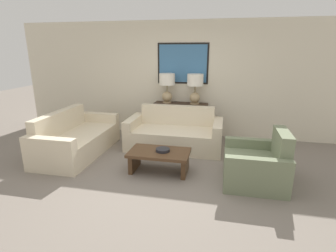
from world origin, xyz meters
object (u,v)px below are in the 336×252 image
Objects in this scene: couch_by_side at (76,140)px; decorative_bowl at (163,150)px; table_lamp_right at (195,85)px; table_lamp_left at (167,85)px; couch_by_back_wall at (175,135)px; armchair_near_back_wall at (257,165)px; coffee_table at (159,157)px; console_table at (180,120)px.

couch_by_side reaches higher than decorative_bowl.
table_lamp_right reaches higher than decorative_bowl.
table_lamp_left is 2.10m from decorative_bowl.
armchair_near_back_wall is at bearing -38.38° from couch_by_back_wall.
table_lamp_left reaches higher than armchair_near_back_wall.
couch_by_side is 1.92× the size of coffee_table.
couch_by_back_wall is 8.25× the size of decorative_bowl.
decorative_bowl is (0.02, -1.90, -0.01)m from console_table.
couch_by_back_wall reaches higher than coffee_table.
console_table reaches higher than coffee_table.
table_lamp_left is at bearing 133.74° from armchair_near_back_wall.
table_lamp_left reaches higher than decorative_bowl.
coffee_table is (-0.04, -1.91, -0.14)m from console_table.
console_table is 1.84× the size of table_lamp_right.
console_table is 0.89m from table_lamp_right.
couch_by_back_wall is 1.19m from coffee_table.
couch_by_side is at bearing -136.67° from table_lamp_left.
armchair_near_back_wall is at bearing -57.97° from table_lamp_right.
table_lamp_left is 0.69× the size of armchair_near_back_wall.
console_table is 0.74m from couch_by_back_wall.
table_lamp_right is 2.10m from decorative_bowl.
table_lamp_left is 0.34× the size of couch_by_side.
decorative_bowl is (1.88, -0.44, 0.11)m from couch_by_side.
table_lamp_right is at bearing 0.00° from table_lamp_left.
console_table is 1.90m from decorative_bowl.
coffee_table is at bearing 178.83° from armchair_near_back_wall.
table_lamp_left reaches higher than console_table.
armchair_near_back_wall is (1.22, -1.94, -0.95)m from table_lamp_right.
table_lamp_right is 1.24m from couch_by_back_wall.
coffee_table is at bearing -91.95° from couch_by_back_wall.
couch_by_back_wall is at bearing -113.93° from table_lamp_right.
table_lamp_right is at bearing -0.00° from console_table.
coffee_table is at bearing -14.16° from couch_by_side.
couch_by_back_wall is at bearing 90.78° from decorative_bowl.
armchair_near_back_wall is at bearing -51.64° from console_table.
table_lamp_right reaches higher than couch_by_side.
couch_by_back_wall is 1.96m from armchair_near_back_wall.
table_lamp_right is at bearing 33.63° from couch_by_side.
table_lamp_right is 2.48m from armchair_near_back_wall.
armchair_near_back_wall reaches higher than couch_by_back_wall.
table_lamp_left is 0.66× the size of coffee_table.
decorative_bowl is (-0.31, -1.90, -0.84)m from table_lamp_right.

